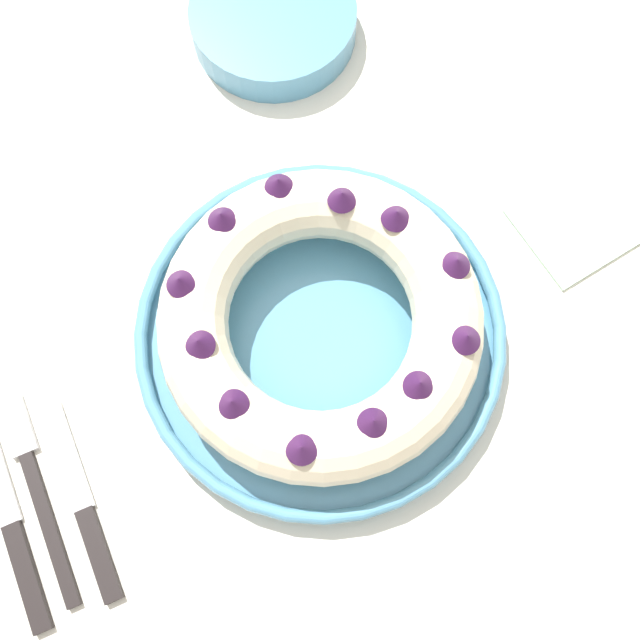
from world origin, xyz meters
name	(u,v)px	position (x,y,z in m)	size (l,w,h in m)	color
ground_plane	(322,450)	(0.00, 0.00, 0.00)	(8.00, 8.00, 0.00)	#4C4742
dining_table	(324,372)	(0.00, 0.00, 0.64)	(1.12, 1.03, 0.73)	silver
serving_dish	(320,335)	(0.00, 0.01, 0.75)	(0.34, 0.34, 0.03)	#518EB2
bundt_cake	(320,320)	(0.00, 0.01, 0.79)	(0.28, 0.28, 0.07)	beige
fork	(35,483)	(-0.28, -0.01, 0.74)	(0.02, 0.19, 0.01)	black
serving_knife	(13,528)	(-0.31, -0.04, 0.74)	(0.02, 0.21, 0.01)	black
cake_knife	(85,513)	(-0.25, -0.05, 0.74)	(0.02, 0.18, 0.01)	black
side_bowl	(274,21)	(0.09, 0.34, 0.75)	(0.17, 0.17, 0.04)	#518EB2
napkin	(590,216)	(0.29, 0.02, 0.74)	(0.14, 0.10, 0.00)	#B2D1B7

